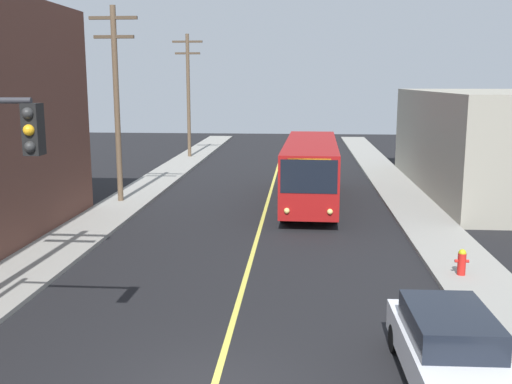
% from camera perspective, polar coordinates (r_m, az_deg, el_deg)
% --- Properties ---
extents(sidewalk_left, '(2.50, 90.00, 0.15)m').
position_cam_1_polar(sidewalk_left, '(23.59, -18.23, -5.06)').
color(sidewalk_left, gray).
rests_on(sidewalk_left, ground).
extents(sidewalk_right, '(2.50, 90.00, 0.15)m').
position_cam_1_polar(sidewalk_right, '(22.49, 18.52, -5.83)').
color(sidewalk_right, gray).
rests_on(sidewalk_right, ground).
extents(lane_stripe_center, '(0.16, 60.00, 0.01)m').
position_cam_1_polar(lane_stripe_center, '(26.71, 0.57, -2.86)').
color(lane_stripe_center, '#D8CC4C').
rests_on(lane_stripe_center, ground).
extents(city_bus, '(2.86, 12.21, 3.20)m').
position_cam_1_polar(city_bus, '(30.53, 5.24, 2.26)').
color(city_bus, maroon).
rests_on(city_bus, ground).
extents(parked_car_white, '(1.90, 4.44, 1.62)m').
position_cam_1_polar(parked_car_white, '(13.27, 17.89, -13.89)').
color(parked_car_white, silver).
rests_on(parked_car_white, ground).
extents(utility_pole_mid, '(2.40, 0.28, 9.68)m').
position_cam_1_polar(utility_pole_mid, '(30.89, -13.21, 8.96)').
color(utility_pole_mid, brown).
rests_on(utility_pole_mid, sidewalk_left).
extents(utility_pole_far, '(2.40, 0.28, 9.69)m').
position_cam_1_polar(utility_pole_far, '(48.57, -6.49, 9.67)').
color(utility_pole_far, brown).
rests_on(utility_pole_far, sidewalk_left).
extents(fire_hydrant, '(0.44, 0.26, 0.84)m').
position_cam_1_polar(fire_hydrant, '(20.09, 19.08, -6.30)').
color(fire_hydrant, red).
rests_on(fire_hydrant, sidewalk_right).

